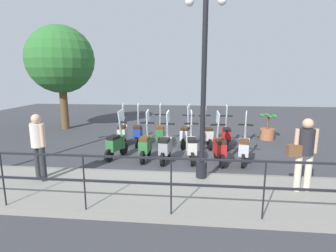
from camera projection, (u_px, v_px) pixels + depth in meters
The scene contains 20 objects.
ground_plane at pixel (182, 153), 8.87m from camera, with size 28.00×28.00×0.00m, color #38383D.
promenade_walkway at pixel (175, 192), 5.78m from camera, with size 2.20×20.00×0.15m.
fence_railing at pixel (171, 174), 4.60m from camera, with size 0.04×16.03×1.07m.
lamp_post_near at pixel (203, 95), 6.05m from camera, with size 0.26×0.90×4.55m.
pedestrian_with_bag at pixel (304, 149), 5.53m from camera, with size 0.35×0.64×1.59m.
pedestrian_distant at pixel (38, 142), 6.12m from camera, with size 0.43×0.44×1.59m.
tree_large at pixel (61, 60), 12.29m from camera, with size 3.14×3.14×4.89m.
potted_palm at pixel (267, 129), 10.70m from camera, with size 1.06×0.66×1.05m.
scooter_near_0 at pixel (244, 148), 7.80m from camera, with size 1.22×0.50×1.54m.
scooter_near_1 at pixel (219, 148), 7.81m from camera, with size 1.23×0.45×1.54m.
scooter_near_2 at pixel (191, 146), 7.99m from camera, with size 1.23×0.44×1.54m.
scooter_near_3 at pixel (166, 146), 7.96m from camera, with size 1.23×0.44×1.54m.
scooter_near_4 at pixel (146, 145), 8.12m from camera, with size 1.23×0.44×1.54m.
scooter_near_5 at pixel (116, 144), 8.28m from camera, with size 1.20×0.55×1.54m.
scooter_far_0 at pixel (226, 135), 9.48m from camera, with size 1.23×0.44×1.54m.
scooter_far_1 at pixel (206, 134), 9.57m from camera, with size 1.21×0.53×1.54m.
scooter_far_2 at pixel (186, 134), 9.62m from camera, with size 1.21×0.51×1.54m.
scooter_far_3 at pixel (160, 133), 9.81m from camera, with size 1.23×0.44×1.54m.
scooter_far_4 at pixel (138, 132), 9.86m from camera, with size 1.23×0.44×1.54m.
scooter_far_5 at pixel (123, 132), 9.88m from camera, with size 1.23×0.44×1.54m.
Camera 1 is at (-8.53, -0.38, 2.63)m, focal length 28.00 mm.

